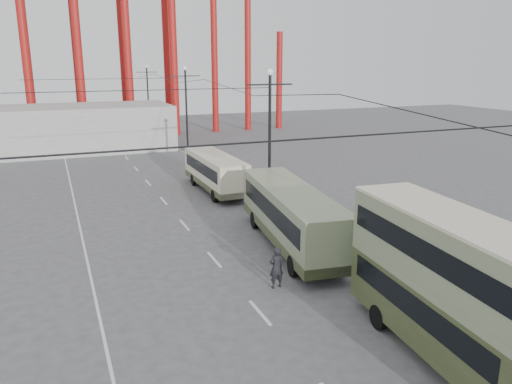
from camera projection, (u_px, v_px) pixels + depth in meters
name	position (u px, v px, depth m)	size (l,w,h in m)	color
ground	(333.00, 361.00, 16.79)	(160.00, 160.00, 0.00)	#4C4C4E
road_markings	(173.00, 209.00, 34.10)	(12.52, 120.00, 0.01)	silver
lamp_post_mid	(270.00, 139.00, 33.77)	(3.20, 0.44, 9.32)	black
lamp_post_far	(186.00, 111.00, 53.45)	(3.20, 0.44, 9.32)	black
lamp_post_distant	(148.00, 97.00, 73.13)	(3.20, 0.44, 9.32)	black
fairground_shed	(71.00, 128.00, 55.98)	(22.00, 10.00, 5.00)	#979792
double_decker_bus	(455.00, 285.00, 15.98)	(3.22, 9.58, 5.05)	#373D21
single_decker_green	(291.00, 214.00, 26.79)	(4.12, 11.57, 3.20)	gray
single_decker_cream	(215.00, 171.00, 38.34)	(2.37, 9.14, 2.84)	beige
pedestrian	(276.00, 267.00, 22.01)	(0.70, 0.46, 1.92)	black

